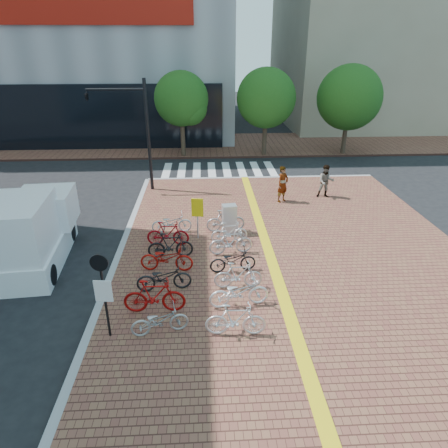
{
  "coord_description": "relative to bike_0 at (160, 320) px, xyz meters",
  "views": [
    {
      "loc": [
        -0.55,
        -11.68,
        7.84
      ],
      "look_at": [
        0.21,
        2.57,
        1.3
      ],
      "focal_mm": 32.0,
      "sensor_mm": 36.0,
      "label": 1
    }
  ],
  "objects": [
    {
      "name": "notice_sign",
      "position": [
        -1.44,
        -0.06,
        1.25
      ],
      "size": [
        0.49,
        0.14,
        2.67
      ],
      "color": "black",
      "rests_on": "sidewalk"
    },
    {
      "name": "bike_9",
      "position": [
        2.44,
        2.21,
        0.06
      ],
      "size": [
        1.66,
        0.5,
        0.99
      ],
      "primitive_type": "imported",
      "rotation": [
        0.0,
        0.0,
        1.59
      ],
      "color": "silver",
      "rests_on": "sidewalk"
    },
    {
      "name": "bike_5",
      "position": [
        -0.17,
        5.51,
        0.09
      ],
      "size": [
        1.77,
        0.6,
        1.04
      ],
      "primitive_type": "imported",
      "rotation": [
        0.0,
        0.0,
        1.51
      ],
      "color": "#A30B14",
      "rests_on": "sidewalk"
    },
    {
      "name": "traffic_light_pole",
      "position": [
        -2.99,
        12.53,
        3.71
      ],
      "size": [
        3.23,
        1.24,
        6.01
      ],
      "color": "black",
      "rests_on": "sidewalk"
    },
    {
      "name": "bike_7",
      "position": [
        2.16,
        -0.2,
        0.09
      ],
      "size": [
        1.76,
        0.58,
        1.04
      ],
      "primitive_type": "imported",
      "rotation": [
        0.0,
        0.0,
        1.52
      ],
      "color": "silver",
      "rests_on": "sidewalk"
    },
    {
      "name": "utility_box",
      "position": [
        2.42,
        6.53,
        0.22
      ],
      "size": [
        0.66,
        0.51,
        1.32
      ],
      "primitive_type": "cube",
      "rotation": [
        0.0,
        0.0,
        0.13
      ],
      "color": "silver",
      "rests_on": "sidewalk"
    },
    {
      "name": "yellow_sign",
      "position": [
        1.05,
        6.06,
        0.83
      ],
      "size": [
        0.5,
        0.15,
        1.82
      ],
      "color": "#B7B7BC",
      "rests_on": "sidewalk"
    },
    {
      "name": "bike_1",
      "position": [
        -0.25,
        1.01,
        0.14
      ],
      "size": [
        1.92,
        0.56,
        1.15
      ],
      "primitive_type": "imported",
      "rotation": [
        0.0,
        0.0,
        1.56
      ],
      "color": "#A90D0C",
      "rests_on": "sidewalk"
    },
    {
      "name": "bike_13",
      "position": [
        2.28,
        6.72,
        0.08
      ],
      "size": [
        1.75,
        0.67,
        1.03
      ],
      "primitive_type": "imported",
      "rotation": [
        0.0,
        0.0,
        1.68
      ],
      "color": "#A7A6AB",
      "rests_on": "sidewalk"
    },
    {
      "name": "pedestrian_a",
      "position": [
        5.44,
        10.2,
        0.51
      ],
      "size": [
        0.83,
        0.77,
        1.9
      ],
      "primitive_type": "imported",
      "rotation": [
        0.0,
        0.0,
        0.63
      ],
      "color": "gray",
      "rests_on": "sidewalk"
    },
    {
      "name": "ground",
      "position": [
        1.9,
        2.39,
        -0.58
      ],
      "size": [
        120.0,
        120.0,
        0.0
      ],
      "primitive_type": "plane",
      "color": "black",
      "rests_on": "ground"
    },
    {
      "name": "bike_3",
      "position": [
        -0.07,
        3.49,
        0.07
      ],
      "size": [
        1.99,
        0.85,
        1.02
      ],
      "primitive_type": "imported",
      "rotation": [
        0.0,
        0.0,
        1.48
      ],
      "color": "#AE120C",
      "rests_on": "sidewalk"
    },
    {
      "name": "bike_10",
      "position": [
        2.34,
        3.3,
        0.01
      ],
      "size": [
        1.76,
        0.8,
        0.89
      ],
      "primitive_type": "imported",
      "rotation": [
        0.0,
        0.0,
        1.69
      ],
      "color": "black",
      "rests_on": "sidewalk"
    },
    {
      "name": "bike_4",
      "position": [
        0.0,
        4.46,
        0.09
      ],
      "size": [
        1.78,
        0.59,
        1.06
      ],
      "primitive_type": "imported",
      "rotation": [
        0.0,
        0.0,
        1.62
      ],
      "color": "black",
      "rests_on": "sidewalk"
    },
    {
      "name": "bike_11",
      "position": [
        2.36,
        4.62,
        0.09
      ],
      "size": [
        1.78,
        0.74,
        1.04
      ],
      "primitive_type": "imported",
      "rotation": [
        0.0,
        0.0,
        1.72
      ],
      "color": "#B5B5BA",
      "rests_on": "sidewalk"
    },
    {
      "name": "tactile_strip",
      "position": [
        3.9,
        -2.61,
        -0.43
      ],
      "size": [
        0.4,
        34.0,
        0.01
      ],
      "primitive_type": "cube",
      "color": "yellow",
      "rests_on": "sidewalk"
    },
    {
      "name": "bike_0",
      "position": [
        0.0,
        0.0,
        0.0
      ],
      "size": [
        1.74,
        0.91,
        0.87
      ],
      "primitive_type": "imported",
      "rotation": [
        0.0,
        0.0,
        1.78
      ],
      "color": "#A6A6AB",
      "rests_on": "sidewalk"
    },
    {
      "name": "bike_8",
      "position": [
        2.38,
        1.19,
        0.07
      ],
      "size": [
        1.98,
        0.92,
        1.0
      ],
      "primitive_type": "imported",
      "rotation": [
        0.0,
        0.0,
        1.71
      ],
      "color": "white",
      "rests_on": "sidewalk"
    },
    {
      "name": "bike_12",
      "position": [
        2.37,
        5.61,
        0.03
      ],
      "size": [
        1.6,
        0.66,
        0.93
      ],
      "primitive_type": "imported",
      "rotation": [
        0.0,
        0.0,
        1.71
      ],
      "color": "silver",
      "rests_on": "sidewalk"
    },
    {
      "name": "building_beige",
      "position": [
        19.9,
        34.39,
        8.42
      ],
      "size": [
        20.0,
        18.0,
        18.0
      ],
      "primitive_type": "cube",
      "color": "gray",
      "rests_on": "ground"
    },
    {
      "name": "box_truck",
      "position": [
        -5.17,
        4.55,
        0.75
      ],
      "size": [
        2.55,
        5.07,
        2.84
      ],
      "color": "white",
      "rests_on": "ground"
    },
    {
      "name": "kerb_north",
      "position": [
        4.9,
        14.39,
        -0.51
      ],
      "size": [
        14.0,
        0.25,
        0.15
      ],
      "primitive_type": "cube",
      "color": "gray",
      "rests_on": "ground"
    },
    {
      "name": "bike_6",
      "position": [
        -0.1,
        6.73,
        0.02
      ],
      "size": [
        1.8,
        0.78,
        0.92
      ],
      "primitive_type": "imported",
      "rotation": [
        0.0,
        0.0,
        1.67
      ],
      "color": "silver",
      "rests_on": "sidewalk"
    },
    {
      "name": "crosswalk",
      "position": [
        2.4,
        16.39,
        -0.58
      ],
      "size": [
        7.5,
        4.0,
        0.01
      ],
      "color": "silver",
      "rests_on": "ground"
    },
    {
      "name": "sidewalk",
      "position": [
        4.9,
        -2.61,
        -0.51
      ],
      "size": [
        14.0,
        34.0,
        0.15
      ],
      "primitive_type": "cube",
      "color": "brown",
      "rests_on": "ground"
    },
    {
      "name": "bike_2",
      "position": [
        -0.06,
        2.21,
        0.05
      ],
      "size": [
        1.91,
        0.86,
        0.97
      ],
      "primitive_type": "imported",
      "rotation": [
        0.0,
        0.0,
        1.69
      ],
      "color": "black",
      "rests_on": "sidewalk"
    },
    {
      "name": "pedestrian_b",
      "position": [
        7.87,
        10.71,
        0.46
      ],
      "size": [
        0.96,
        0.8,
        1.78
      ],
      "primitive_type": "imported",
      "rotation": [
        0.0,
        0.0,
        -0.16
      ],
      "color": "#515667",
      "rests_on": "sidewalk"
    },
    {
      "name": "street_trees",
      "position": [
        6.94,
        19.84,
        3.51
      ],
      "size": [
        16.2,
        4.6,
        6.35
      ],
      "color": "#38281E",
      "rests_on": "far_sidewalk"
    },
    {
      "name": "kerb_west",
      "position": [
        -2.1,
        -2.61,
        -0.51
      ],
      "size": [
        0.25,
        34.0,
        0.15
      ],
      "primitive_type": "cube",
      "color": "gray",
      "rests_on": "ground"
    },
    {
      "name": "far_sidewalk",
      "position": [
        1.9,
        23.39,
        -0.51
      ],
      "size": [
        70.0,
        8.0,
        0.15
      ],
      "primitive_type": "cube",
      "color": "brown",
      "rests_on": "ground"
    }
  ]
}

